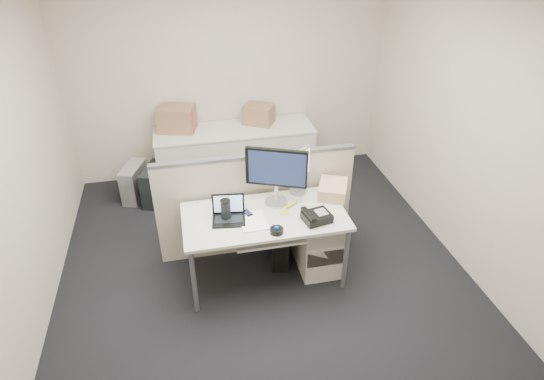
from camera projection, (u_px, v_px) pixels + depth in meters
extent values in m
cube|color=black|center=(265.00, 275.00, 4.55)|extent=(4.00, 4.50, 0.01)
cube|color=beige|center=(228.00, 74.00, 5.70)|extent=(4.00, 0.02, 2.70)
cube|color=beige|center=(8.00, 181.00, 3.47)|extent=(0.02, 4.50, 2.70)
cube|color=beige|center=(476.00, 134.00, 4.20)|extent=(0.02, 4.50, 2.70)
cube|color=silver|center=(265.00, 217.00, 4.17)|extent=(1.50, 0.75, 0.03)
cylinder|color=slate|center=(194.00, 282.00, 3.97)|extent=(0.04, 0.04, 0.70)
cylinder|color=slate|center=(189.00, 237.00, 4.51)|extent=(0.04, 0.04, 0.70)
cylinder|color=slate|center=(346.00, 259.00, 4.22)|extent=(0.04, 0.04, 0.70)
cylinder|color=slate|center=(324.00, 219.00, 4.76)|extent=(0.04, 0.04, 0.70)
cube|color=silver|center=(269.00, 237.00, 4.07)|extent=(0.62, 0.32, 0.02)
cube|color=beige|center=(318.00, 239.00, 4.52)|extent=(0.40, 0.55, 0.65)
cube|color=#A59E88|center=(256.00, 205.00, 4.63)|extent=(2.00, 0.06, 1.10)
cube|color=beige|center=(236.00, 156.00, 5.96)|extent=(2.00, 0.60, 0.72)
cube|color=black|center=(276.00, 177.00, 4.19)|extent=(0.61, 0.43, 0.57)
cube|color=#B7B7BC|center=(298.00, 173.00, 4.38)|extent=(0.39, 0.38, 0.45)
cube|color=black|center=(228.00, 211.00, 4.03)|extent=(0.32, 0.26, 0.22)
cylinder|color=black|center=(277.00, 231.00, 3.93)|extent=(0.14, 0.14, 0.05)
cube|color=black|center=(317.00, 217.00, 4.07)|extent=(0.27, 0.24, 0.08)
cube|color=white|center=(253.00, 221.00, 4.07)|extent=(0.24, 0.31, 0.01)
cube|color=gold|center=(284.00, 212.00, 4.19)|extent=(0.08, 0.08, 0.01)
cylinder|color=black|center=(226.00, 210.00, 4.07)|extent=(0.10, 0.10, 0.19)
ellipsoid|color=yellow|center=(292.00, 204.00, 4.29)|extent=(0.16, 0.13, 0.04)
cube|color=black|center=(248.00, 213.00, 4.17)|extent=(0.10, 0.13, 0.02)
cube|color=tan|center=(333.00, 189.00, 4.42)|extent=(0.37, 0.41, 0.13)
cube|color=black|center=(274.00, 234.00, 4.06)|extent=(0.40, 0.15, 0.02)
cube|color=black|center=(280.00, 245.00, 4.65)|extent=(0.25, 0.44, 0.39)
cube|color=black|center=(155.00, 184.00, 5.59)|extent=(0.35, 0.53, 0.46)
cube|color=#B7B7BC|center=(135.00, 182.00, 5.65)|extent=(0.34, 0.51, 0.44)
cube|color=#976A4C|center=(177.00, 119.00, 5.65)|extent=(0.51, 0.44, 0.33)
cube|color=#976A4C|center=(259.00, 115.00, 5.86)|extent=(0.46, 0.43, 0.26)
cube|color=#B51F2C|center=(184.00, 120.00, 5.66)|extent=(0.21, 0.34, 0.31)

